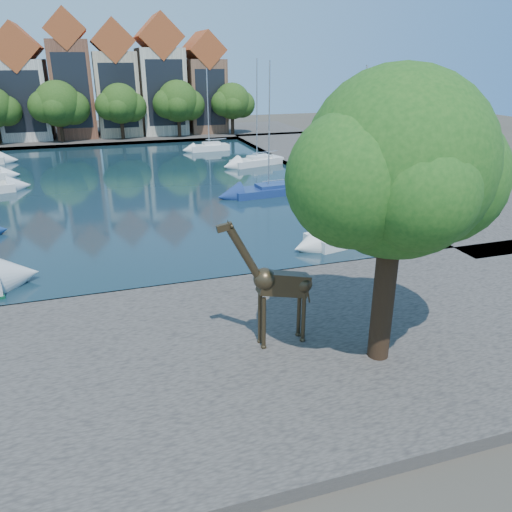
{
  "coord_description": "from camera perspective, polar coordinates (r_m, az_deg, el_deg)",
  "views": [
    {
      "loc": [
        -2.0,
        -23.24,
        11.18
      ],
      "look_at": [
        4.82,
        -2.0,
        2.29
      ],
      "focal_mm": 35.0,
      "sensor_mm": 36.0,
      "label": 1
    }
  ],
  "objects": [
    {
      "name": "sailboat_right_a",
      "position": [
        33.05,
        11.18,
        2.71
      ],
      "size": [
        6.88,
        3.66,
        10.71
      ],
      "color": "silver",
      "rests_on": "water_basin"
    },
    {
      "name": "townhouse_center",
      "position": [
        79.3,
        -20.32,
        18.43
      ],
      "size": [
        5.44,
        9.18,
        16.93
      ],
      "color": "brown",
      "rests_on": "far_quay"
    },
    {
      "name": "right_quay",
      "position": [
        55.5,
        11.9,
        9.91
      ],
      "size": [
        14.0,
        52.0,
        0.5
      ],
      "primitive_type": "cube",
      "color": "#4E4944",
      "rests_on": "ground"
    },
    {
      "name": "townhouse_east_end",
      "position": [
        81.13,
        -6.0,
        18.74
      ],
      "size": [
        5.44,
        9.18,
        14.43
      ],
      "color": "brown",
      "rests_on": "far_quay"
    },
    {
      "name": "far_tree_mid_west",
      "position": [
        74.07,
        -21.59,
        15.72
      ],
      "size": [
        7.8,
        6.0,
        8.0
      ],
      "color": "#332114",
      "rests_on": "far_quay"
    },
    {
      "name": "plane_tree",
      "position": [
        17.53,
        16.13,
        9.34
      ],
      "size": [
        8.32,
        6.4,
        10.62
      ],
      "color": "#332114",
      "rests_on": "near_quay"
    },
    {
      "name": "ground",
      "position": [
        25.87,
        -11.63,
        -4.36
      ],
      "size": [
        160.0,
        160.0,
        0.0
      ],
      "primitive_type": "plane",
      "color": "#38332B",
      "rests_on": "ground"
    },
    {
      "name": "far_tree_east",
      "position": [
        74.96,
        -8.83,
        16.93
      ],
      "size": [
        7.54,
        5.8,
        7.84
      ],
      "color": "#332114",
      "rests_on": "far_quay"
    },
    {
      "name": "water_basin",
      "position": [
        48.58,
        -15.09,
        7.72
      ],
      "size": [
        38.0,
        50.0,
        0.08
      ],
      "primitive_type": "cube",
      "color": "black",
      "rests_on": "ground"
    },
    {
      "name": "far_quay",
      "position": [
        80.02,
        -16.63,
        13.0
      ],
      "size": [
        60.0,
        16.0,
        0.5
      ],
      "primitive_type": "cube",
      "color": "#4E4944",
      "rests_on": "ground"
    },
    {
      "name": "townhouse_west_inner",
      "position": [
        79.78,
        -25.06,
        17.06
      ],
      "size": [
        6.43,
        9.18,
        15.15
      ],
      "color": "beige",
      "rests_on": "far_quay"
    },
    {
      "name": "far_tree_far_east",
      "position": [
        76.67,
        -2.66,
        17.13
      ],
      "size": [
        6.76,
        5.2,
        7.36
      ],
      "color": "#332114",
      "rests_on": "far_quay"
    },
    {
      "name": "giraffe_statue",
      "position": [
        19.2,
        2.38,
        -3.22
      ],
      "size": [
        3.68,
        0.64,
        5.27
      ],
      "color": "#362B1B",
      "rests_on": "near_quay"
    },
    {
      "name": "townhouse_east_inner",
      "position": [
        79.4,
        -15.72,
        18.48
      ],
      "size": [
        5.94,
        9.18,
        15.79
      ],
      "color": "tan",
      "rests_on": "far_quay"
    },
    {
      "name": "sailboat_right_c",
      "position": [
        56.32,
        0.1,
        10.94
      ],
      "size": [
        6.31,
        3.69,
        11.08
      ],
      "color": "silver",
      "rests_on": "water_basin"
    },
    {
      "name": "far_tree_mid_east",
      "position": [
        74.1,
        -15.19,
        16.32
      ],
      "size": [
        7.02,
        5.4,
        7.52
      ],
      "color": "#332114",
      "rests_on": "far_quay"
    },
    {
      "name": "near_quay",
      "position": [
        19.68,
        -9.16,
        -12.33
      ],
      "size": [
        50.0,
        14.0,
        0.5
      ],
      "primitive_type": "cube",
      "color": "#4E4944",
      "rests_on": "ground"
    },
    {
      "name": "sailboat_right_d",
      "position": [
        65.62,
        -5.37,
        12.42
      ],
      "size": [
        5.11,
        2.22,
        9.93
      ],
      "color": "silver",
      "rests_on": "water_basin"
    },
    {
      "name": "townhouse_east_mid",
      "position": [
        79.98,
        -10.85,
        19.16
      ],
      "size": [
        6.43,
        9.18,
        16.65
      ],
      "color": "beige",
      "rests_on": "far_quay"
    },
    {
      "name": "sailboat_right_b",
      "position": [
        43.71,
        1.45,
        7.68
      ],
      "size": [
        6.68,
        2.87,
        10.92
      ],
      "color": "navy",
      "rests_on": "water_basin"
    }
  ]
}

